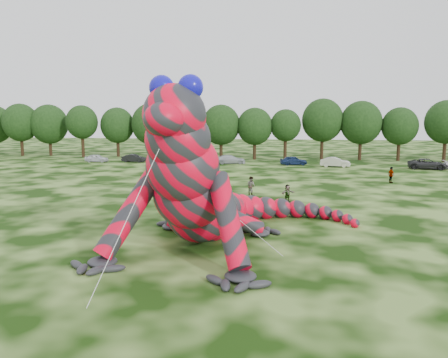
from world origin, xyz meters
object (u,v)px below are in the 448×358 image
car_3 (230,159)px  spectator_3 (391,175)px  tree_5 (151,130)px  car_5 (335,162)px  car_4 (294,160)px  tree_11 (361,131)px  tree_12 (399,134)px  tree_6 (179,132)px  car_0 (97,158)px  tree_2 (50,130)px  tree_4 (118,132)px  car_1 (134,158)px  spectator_1 (251,186)px  tree_1 (21,130)px  tree_9 (285,135)px  tree_8 (255,134)px  tree_7 (221,132)px  car_6 (428,164)px  inflatable_gecko (206,162)px  spectator_0 (155,186)px  spectator_5 (287,193)px  car_2 (183,160)px  tree_13 (446,131)px  tree_10 (322,129)px  tree_3 (82,131)px

car_3 → spectator_3: bearing=-141.4°
tree_5 → car_5: 33.66m
car_4 → tree_11: bearing=-62.7°
tree_5 → tree_12: tree_5 is taller
tree_6 → car_4: (19.88, -7.52, -4.04)m
car_0 → tree_2: bearing=55.2°
tree_4 → car_4: 33.58m
car_0 → car_1: car_0 is taller
car_4 → spectator_1: spectator_1 is taller
tree_1 → tree_6: (30.80, -1.37, -0.16)m
car_0 → spectator_3: 45.77m
tree_9 → car_0: 32.03m
tree_11 → car_1: (-37.36, -8.33, -4.39)m
tree_4 → tree_11: (43.43, -0.52, 0.51)m
tree_4 → car_3: bearing=-22.4°
tree_8 → tree_9: size_ratio=1.03×
tree_7 → spectator_3: (23.00, -24.29, -3.81)m
tree_2 → spectator_1: 54.37m
tree_6 → car_6: 40.34m
tree_5 → tree_7: bearing=-7.1°
tree_6 → tree_11: bearing=2.8°
inflatable_gecko → spectator_0: inflatable_gecko is taller
spectator_5 → tree_6: bearing=77.3°
tree_9 → car_2: tree_9 is taller
inflatable_gecko → car_6: inflatable_gecko is taller
tree_4 → car_4: size_ratio=2.19×
tree_4 → car_0: bearing=-90.3°
tree_12 → car_1: size_ratio=2.29×
tree_1 → spectator_3: bearing=-22.6°
tree_2 → spectator_3: (55.93, -26.25, -3.89)m
spectator_1 → tree_7: bearing=-38.5°
tree_11 → car_5: 12.77m
tree_11 → car_4: tree_11 is taller
tree_1 → spectator_0: 51.73m
tree_2 → car_4: (45.34, -9.60, -4.12)m
inflatable_gecko → tree_9: bearing=92.6°
tree_13 → spectator_1: (-29.58, -34.34, -4.14)m
tree_2 → car_5: 52.82m
tree_1 → tree_10: (55.75, 0.53, 0.35)m
car_2 → spectator_1: (12.52, -25.49, 0.22)m
tree_2 → car_3: bearing=-14.5°
tree_3 → spectator_0: (24.02, -35.30, -3.85)m
tree_5 → inflatable_gecko: bearing=-69.6°
tree_11 → car_2: 30.72m
car_1 → spectator_0: bearing=-153.3°
tree_4 → car_1: tree_4 is taller
inflatable_gecko → tree_7: inflatable_gecko is taller
spectator_5 → tree_4: bearing=88.8°
tree_10 → tree_6: bearing=-175.7°
tree_2 → car_2: (28.05, -10.49, -4.12)m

